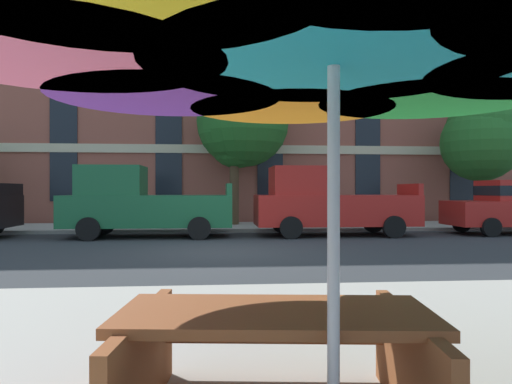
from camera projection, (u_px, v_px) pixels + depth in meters
The scene contains 9 objects.
ground_plane at pixel (224, 252), 11.20m from camera, with size 120.00×120.00×0.00m, color #2D3033.
sidewalk_far at pixel (221, 227), 17.97m from camera, with size 56.00×3.60×0.12m, color #9E998E.
apartment_building at pixel (219, 71), 26.09m from camera, with size 42.91×12.08×16.00m.
pickup_green at pixel (141, 204), 14.66m from camera, with size 5.10×2.12×2.20m.
pickup_red at pixel (328, 204), 15.17m from camera, with size 5.10×2.12×2.20m.
street_tree_middle at pixel (241, 124), 18.70m from camera, with size 3.66×3.66×6.03m.
street_tree_right at pixel (484, 137), 18.98m from camera, with size 3.38×3.33×5.34m.
patio_umbrella at pixel (334, 23), 2.25m from camera, with size 3.96×3.96×2.53m.
picnic_table at pixel (275, 359), 2.74m from camera, with size 1.96×1.71×0.77m.
Camera 1 is at (-0.22, -11.21, 1.46)m, focal length 33.29 mm.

